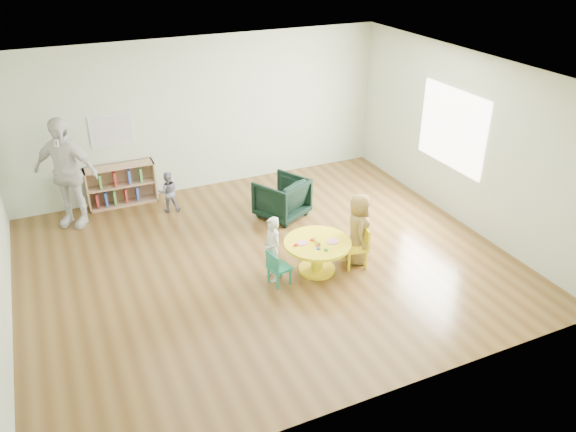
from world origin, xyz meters
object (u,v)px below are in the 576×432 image
Objects in this scene: toddler at (168,192)px; kid_chair_right at (358,245)px; activity_table at (317,251)px; child_right at (358,229)px; child_left at (272,249)px; armchair at (282,198)px; adult_caretaker at (66,173)px; kid_chair_left at (277,267)px; bookshelf at (120,185)px.

kid_chair_right is at bearing 137.45° from toddler.
child_right is at bearing -0.65° from activity_table.
child_left is 1.33× the size of toddler.
adult_caretaker reaches higher than armchair.
activity_table is 1.00× the size of child_left.
child_right is (1.33, -0.09, 0.06)m from child_left.
child_right is at bearing 80.91° from kid_chair_left.
armchair reaches higher than kid_chair_left.
toddler is at bearing 26.92° from adult_caretaker.
kid_chair_left is 0.67× the size of armchair.
armchair is (2.42, -1.64, -0.02)m from bookshelf.
toddler is (-0.83, 2.85, 0.09)m from kid_chair_left.
child_left is (-0.67, 0.08, 0.15)m from activity_table.
kid_chair_left is 3.81m from bookshelf.
kid_chair_left is at bearing -17.44° from adult_caretaker.
child_left reaches higher than kid_chair_left.
kid_chair_left is 2.97m from toddler.
adult_caretaker is at bearing 135.84° from activity_table.
kid_chair_left is 2.05m from armchair.
child_right reaches higher than armchair.
child_right is (0.66, -0.01, 0.21)m from activity_table.
child_right reaches higher than child_left.
activity_table is 4.06m from bookshelf.
bookshelf is 1.24× the size of child_left.
toddler is at bearing -41.72° from bookshelf.
activity_table is 0.81× the size of bookshelf.
bookshelf is (-2.83, 3.50, 0.03)m from kid_chair_right.
bookshelf reaches higher than armchair.
child_right is at bearing 138.86° from toddler.
armchair is at bearing 142.33° from kid_chair_left.
activity_table is at bearing 91.76° from kid_chair_right.
kid_chair_right is 0.52× the size of bookshelf.
activity_table is 0.88× the size of child_right.
kid_chair_left is 0.83× the size of kid_chair_right.
adult_caretaker is (-0.86, -0.43, 0.56)m from bookshelf.
activity_table is 1.33× the size of toddler.
child_right reaches higher than kid_chair_right.
bookshelf reaches higher than kid_chair_right.
activity_table is 0.63m from kid_chair_right.
kid_chair_left is 3.94m from adult_caretaker.
adult_caretaker is at bearing -143.99° from child_left.
bookshelf is at bearing -30.68° from toddler.
kid_chair_right is 0.24m from child_right.
activity_table is 1.78m from armchair.
armchair is 1.91m from child_left.
bookshelf is 1.64× the size of toddler.
child_right is at bearing 82.52° from child_left.
adult_caretaker reaches higher than activity_table.
child_left is at bearing 34.73° from armchair.
activity_table is 1.27× the size of armchair.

